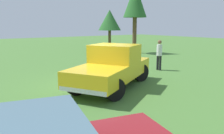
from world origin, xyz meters
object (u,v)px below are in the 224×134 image
Objects in this scene: tree_back_left at (135,2)px; tree_side at (110,20)px; person_bystander at (159,53)px; pickup_truck at (113,65)px.

tree_back_left is 7.68m from tree_side.
person_bystander is at bearing 65.57° from tree_side.
pickup_truck is at bearing 44.41° from tree_back_left.
tree_back_left reaches higher than tree_side.
tree_back_left is at bearing -165.58° from pickup_truck.
pickup_truck is 12.92m from tree_back_left.
pickup_truck is 0.81× the size of tree_back_left.
tree_back_left is at bearing 73.38° from tree_side.
tree_side is (-2.15, -7.21, -1.56)m from tree_back_left.
tree_side is at bearing 64.37° from person_bystander.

